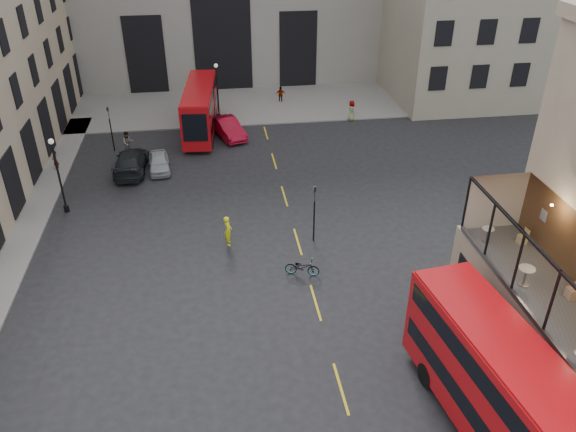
{
  "coord_description": "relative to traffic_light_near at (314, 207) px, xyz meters",
  "views": [
    {
      "loc": [
        -6.84,
        -16.96,
        19.19
      ],
      "look_at": [
        -2.88,
        10.18,
        3.0
      ],
      "focal_mm": 35.0,
      "sensor_mm": 36.0,
      "label": 1
    }
  ],
  "objects": [
    {
      "name": "traffic_light_far",
      "position": [
        -14.0,
        16.0,
        0.0
      ],
      "size": [
        0.16,
        0.2,
        3.8
      ],
      "color": "black",
      "rests_on": "ground"
    },
    {
      "name": "pedestrian_d",
      "position": [
        7.33,
        20.04,
        -1.47
      ],
      "size": [
        0.82,
        1.06,
        1.92
      ],
      "primitive_type": "imported",
      "rotation": [
        0.0,
        0.0,
        1.82
      ],
      "color": "gray",
      "rests_on": "ground"
    },
    {
      "name": "car_a",
      "position": [
        -10.05,
        11.67,
        -1.77
      ],
      "size": [
        1.91,
        4.0,
        1.32
      ],
      "primitive_type": "imported",
      "rotation": [
        0.0,
        0.0,
        0.09
      ],
      "color": "#A2A6AA",
      "rests_on": "ground"
    },
    {
      "name": "cafe_floor",
      "position": [
        7.5,
        -12.0,
        2.12
      ],
      "size": [
        3.0,
        10.0,
        0.1
      ],
      "primitive_type": "cube",
      "color": "slate",
      "rests_on": "host_frontage"
    },
    {
      "name": "pedestrian_a",
      "position": [
        -12.7,
        15.24,
        -1.47
      ],
      "size": [
        1.1,
        0.97,
        1.91
      ],
      "primitive_type": "imported",
      "rotation": [
        0.0,
        0.0,
        0.31
      ],
      "color": "gray",
      "rests_on": "ground"
    },
    {
      "name": "cyclist",
      "position": [
        -5.28,
        0.36,
        -1.45
      ],
      "size": [
        0.48,
        0.72,
        1.95
      ],
      "primitive_type": "imported",
      "rotation": [
        0.0,
        0.0,
        1.58
      ],
      "color": "#F5FF1A",
      "rests_on": "ground"
    },
    {
      "name": "bus_far",
      "position": [
        -6.67,
        19.09,
        -0.07
      ],
      "size": [
        3.29,
        10.69,
        4.2
      ],
      "color": "#AB0B10",
      "rests_on": "ground"
    },
    {
      "name": "pedestrian_c",
      "position": [
        1.42,
        25.95,
        -1.59
      ],
      "size": [
        1.01,
        0.49,
        1.68
      ],
      "primitive_type": "imported",
      "rotation": [
        0.0,
        0.0,
        3.06
      ],
      "color": "gray",
      "rests_on": "ground"
    },
    {
      "name": "street_lamp_a",
      "position": [
        -16.0,
        6.0,
        -0.03
      ],
      "size": [
        0.36,
        0.36,
        5.33
      ],
      "color": "black",
      "rests_on": "ground"
    },
    {
      "name": "cafe_chair_b",
      "position": [
        8.29,
        -12.73,
        2.45
      ],
      "size": [
        0.45,
        0.45,
        0.89
      ],
      "color": "tan",
      "rests_on": "cafe_floor"
    },
    {
      "name": "pedestrian_b",
      "position": [
        -8.02,
        22.32,
        -1.66
      ],
      "size": [
        1.13,
        0.88,
        1.53
      ],
      "primitive_type": "imported",
      "rotation": [
        0.0,
        0.0,
        0.36
      ],
      "color": "gray",
      "rests_on": "ground"
    },
    {
      "name": "cafe_table_far",
      "position": [
        6.72,
        -8.19,
        2.65
      ],
      "size": [
        0.57,
        0.57,
        0.71
      ],
      "color": "white",
      "rests_on": "cafe_floor"
    },
    {
      "name": "traffic_light_near",
      "position": [
        0.0,
        0.0,
        0.0
      ],
      "size": [
        0.16,
        0.2,
        3.8
      ],
      "color": "black",
      "rests_on": "ground"
    },
    {
      "name": "bus_near",
      "position": [
        4.5,
        -15.94,
        0.27
      ],
      "size": [
        4.25,
        12.26,
        4.79
      ],
      "color": "red",
      "rests_on": "ground"
    },
    {
      "name": "pavement_far",
      "position": [
        -5.0,
        26.0,
        -2.36
      ],
      "size": [
        40.0,
        12.0,
        0.12
      ],
      "primitive_type": "cube",
      "color": "slate",
      "rests_on": "ground"
    },
    {
      "name": "cafe_table_mid",
      "position": [
        6.78,
        -11.6,
        2.74
      ],
      "size": [
        0.68,
        0.68,
        0.86
      ],
      "color": "white",
      "rests_on": "cafe_floor"
    },
    {
      "name": "pedestrian_e",
      "position": [
        -18.0,
        12.85,
        -1.63
      ],
      "size": [
        0.51,
        0.66,
        1.59
      ],
      "primitive_type": "imported",
      "rotation": [
        0.0,
        0.0,
        4.47
      ],
      "color": "gray",
      "rests_on": "ground"
    },
    {
      "name": "bicycle",
      "position": [
        -1.3,
        -3.43,
        -1.91
      ],
      "size": [
        2.08,
        1.23,
        1.03
      ],
      "primitive_type": "imported",
      "rotation": [
        0.0,
        0.0,
        1.27
      ],
      "color": "gray",
      "rests_on": "ground"
    },
    {
      "name": "cafe_chair_c",
      "position": [
        8.62,
        -12.43,
        2.41
      ],
      "size": [
        0.45,
        0.45,
        0.77
      ],
      "color": "#DDB67F",
      "rests_on": "cafe_floor"
    },
    {
      "name": "car_b",
      "position": [
        -4.38,
        17.65,
        -1.6
      ],
      "size": [
        3.28,
        5.28,
        1.64
      ],
      "primitive_type": "imported",
      "rotation": [
        0.0,
        0.0,
        0.33
      ],
      "color": "maroon",
      "rests_on": "ground"
    },
    {
      "name": "cafe_chair_d",
      "position": [
        8.31,
        -8.57,
        2.41
      ],
      "size": [
        0.4,
        0.4,
        0.76
      ],
      "color": "#D1B979",
      "rests_on": "cafe_floor"
    },
    {
      "name": "ground",
      "position": [
        1.0,
        -12.0,
        -2.42
      ],
      "size": [
        140.0,
        140.0,
        0.0
      ],
      "primitive_type": "plane",
      "color": "black",
      "rests_on": "ground"
    },
    {
      "name": "street_lamp_b",
      "position": [
        -5.0,
        22.0,
        -0.03
      ],
      "size": [
        0.36,
        0.36,
        5.33
      ],
      "color": "black",
      "rests_on": "ground"
    },
    {
      "name": "car_c",
      "position": [
        -12.16,
        11.74,
        -1.61
      ],
      "size": [
        2.43,
        5.67,
        1.63
      ],
      "primitive_type": "imported",
      "rotation": [
        0.0,
        0.0,
        3.11
      ],
      "color": "black",
      "rests_on": "ground"
    },
    {
      "name": "host_frontage",
      "position": [
        7.5,
        -12.0,
        -0.17
      ],
      "size": [
        3.0,
        11.0,
        4.5
      ],
      "primitive_type": "cube",
      "color": "tan",
      "rests_on": "ground"
    }
  ]
}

